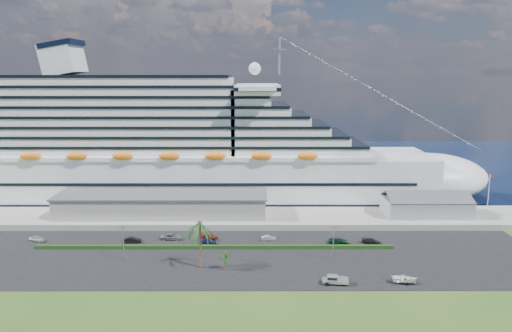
{
  "coord_description": "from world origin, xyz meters",
  "views": [
    {
      "loc": [
        2.15,
        -100.69,
        42.83
      ],
      "look_at": [
        2.35,
        30.0,
        18.19
      ],
      "focal_mm": 35.0,
      "sensor_mm": 36.0,
      "label": 1
    }
  ],
  "objects_px": {
    "boat_trailer": "(404,278)",
    "cruise_ship": "(185,152)",
    "pickup_truck": "(335,280)",
    "parked_car_3": "(208,241)"
  },
  "relations": [
    {
      "from": "parked_car_3",
      "to": "pickup_truck",
      "type": "bearing_deg",
      "value": -111.97
    },
    {
      "from": "boat_trailer",
      "to": "cruise_ship",
      "type": "bearing_deg",
      "value": 128.35
    },
    {
      "from": "parked_car_3",
      "to": "pickup_truck",
      "type": "height_order",
      "value": "pickup_truck"
    },
    {
      "from": "cruise_ship",
      "to": "boat_trailer",
      "type": "distance_m",
      "value": 88.81
    },
    {
      "from": "cruise_ship",
      "to": "pickup_truck",
      "type": "relative_size",
      "value": 34.52
    },
    {
      "from": "cruise_ship",
      "to": "parked_car_3",
      "type": "relative_size",
      "value": 42.37
    },
    {
      "from": "parked_car_3",
      "to": "boat_trailer",
      "type": "relative_size",
      "value": 0.76
    },
    {
      "from": "cruise_ship",
      "to": "parked_car_3",
      "type": "distance_m",
      "value": 48.68
    },
    {
      "from": "pickup_truck",
      "to": "cruise_ship",
      "type": "bearing_deg",
      "value": 120.1
    },
    {
      "from": "pickup_truck",
      "to": "boat_trailer",
      "type": "height_order",
      "value": "pickup_truck"
    }
  ]
}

